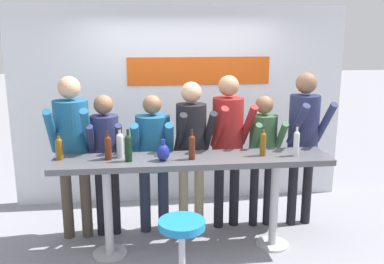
# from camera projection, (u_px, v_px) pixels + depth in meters

# --- Properties ---
(ground_plane) EXTENTS (40.00, 40.00, 0.00)m
(ground_plane) POSITION_uv_depth(u_px,v_px,m) (193.00, 249.00, 4.63)
(ground_plane) COLOR gray
(back_wall) EXTENTS (4.45, 0.12, 2.63)m
(back_wall) POSITION_uv_depth(u_px,v_px,m) (180.00, 105.00, 5.78)
(back_wall) COLOR silver
(back_wall) RESTS_ON ground_plane
(tasting_table) EXTENTS (2.85, 0.52, 1.04)m
(tasting_table) POSITION_uv_depth(u_px,v_px,m) (193.00, 172.00, 4.42)
(tasting_table) COLOR #4C4C51
(tasting_table) RESTS_ON ground_plane
(bar_stool) EXTENTS (0.43, 0.43, 0.70)m
(bar_stool) POSITION_uv_depth(u_px,v_px,m) (182.00, 245.00, 3.78)
(bar_stool) COLOR #B2B2B7
(bar_stool) RESTS_ON ground_plane
(person_far_left) EXTENTS (0.46, 0.58, 1.84)m
(person_far_left) POSITION_uv_depth(u_px,v_px,m) (72.00, 140.00, 4.65)
(person_far_left) COLOR #473D33
(person_far_left) RESTS_ON ground_plane
(person_left) EXTENTS (0.39, 0.51, 1.63)m
(person_left) POSITION_uv_depth(u_px,v_px,m) (106.00, 149.00, 4.75)
(person_left) COLOR black
(person_left) RESTS_ON ground_plane
(person_center_left) EXTENTS (0.48, 0.55, 1.62)m
(person_center_left) POSITION_uv_depth(u_px,v_px,m) (153.00, 150.00, 4.83)
(person_center_left) COLOR #23283D
(person_center_left) RESTS_ON ground_plane
(person_center) EXTENTS (0.45, 0.58, 1.76)m
(person_center) POSITION_uv_depth(u_px,v_px,m) (191.00, 140.00, 4.81)
(person_center) COLOR gray
(person_center) RESTS_ON ground_plane
(person_center_right) EXTENTS (0.49, 0.61, 1.82)m
(person_center_right) POSITION_uv_depth(u_px,v_px,m) (228.00, 135.00, 4.93)
(person_center_right) COLOR black
(person_center_right) RESTS_ON ground_plane
(person_right) EXTENTS (0.40, 0.50, 1.59)m
(person_right) POSITION_uv_depth(u_px,v_px,m) (263.00, 147.00, 4.99)
(person_right) COLOR black
(person_right) RESTS_ON ground_plane
(person_far_right) EXTENTS (0.46, 0.59, 1.85)m
(person_far_right) POSITION_uv_depth(u_px,v_px,m) (304.00, 132.00, 4.98)
(person_far_right) COLOR black
(person_far_right) RESTS_ON ground_plane
(wine_bottle_0) EXTENTS (0.07, 0.07, 0.30)m
(wine_bottle_0) POSITION_uv_depth(u_px,v_px,m) (108.00, 147.00, 4.29)
(wine_bottle_0) COLOR #4C1E0F
(wine_bottle_0) RESTS_ON tasting_table
(wine_bottle_1) EXTENTS (0.06, 0.06, 0.33)m
(wine_bottle_1) POSITION_uv_depth(u_px,v_px,m) (296.00, 142.00, 4.41)
(wine_bottle_1) COLOR #B7BCC1
(wine_bottle_1) RESTS_ON tasting_table
(wine_bottle_2) EXTENTS (0.07, 0.07, 0.31)m
(wine_bottle_2) POSITION_uv_depth(u_px,v_px,m) (192.00, 146.00, 4.29)
(wine_bottle_2) COLOR #4C1E0F
(wine_bottle_2) RESTS_ON tasting_table
(wine_bottle_3) EXTENTS (0.07, 0.07, 0.31)m
(wine_bottle_3) POSITION_uv_depth(u_px,v_px,m) (120.00, 144.00, 4.36)
(wine_bottle_3) COLOR #B7BCC1
(wine_bottle_3) RESTS_ON tasting_table
(wine_bottle_4) EXTENTS (0.07, 0.07, 0.27)m
(wine_bottle_4) POSITION_uv_depth(u_px,v_px,m) (59.00, 148.00, 4.29)
(wine_bottle_4) COLOR brown
(wine_bottle_4) RESTS_ON tasting_table
(wine_bottle_5) EXTENTS (0.07, 0.07, 0.33)m
(wine_bottle_5) POSITION_uv_depth(u_px,v_px,m) (128.00, 147.00, 4.23)
(wine_bottle_5) COLOR black
(wine_bottle_5) RESTS_ON tasting_table
(wine_bottle_6) EXTENTS (0.06, 0.06, 0.31)m
(wine_bottle_6) POSITION_uv_depth(u_px,v_px,m) (263.00, 143.00, 4.42)
(wine_bottle_6) COLOR brown
(wine_bottle_6) RESTS_ON tasting_table
(decorative_vase) EXTENTS (0.13, 0.13, 0.22)m
(decorative_vase) POSITION_uv_depth(u_px,v_px,m) (163.00, 152.00, 4.26)
(decorative_vase) COLOR navy
(decorative_vase) RESTS_ON tasting_table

